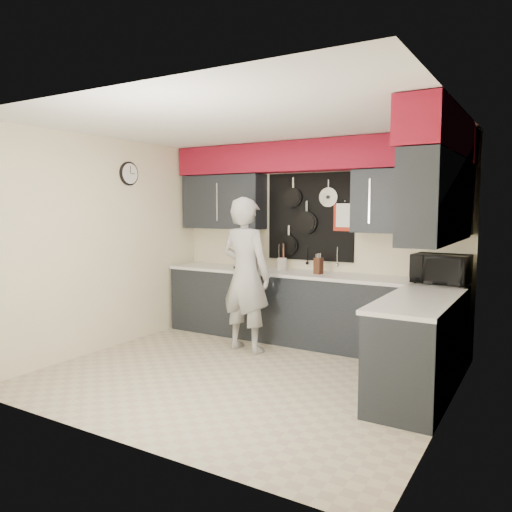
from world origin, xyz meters
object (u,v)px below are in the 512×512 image
Objects in this scene: coffee_maker at (246,255)px; utensil_crock at (282,264)px; person at (246,275)px; microwave at (441,269)px; knife_block at (318,266)px.

utensil_crock is at bearing 27.60° from coffee_maker.
person is at bearing -98.14° from utensil_crock.
utensil_crock is at bearing -179.47° from microwave.
microwave is 2.04m from utensil_crock.
knife_block is 0.93m from person.
knife_block is 1.24× the size of utensil_crock.
microwave is 1.64× the size of coffee_maker.
utensil_crock is at bearing 179.97° from knife_block.
microwave is 1.46m from knife_block.
microwave is 3.56× the size of utensil_crock.
coffee_maker is (-2.55, 0.04, 0.02)m from microwave.
microwave is 2.55m from coffee_maker.
coffee_maker is (-0.51, -0.09, 0.10)m from utensil_crock.
microwave is at bearing 16.31° from coffee_maker.
microwave is at bearing 10.25° from knife_block.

